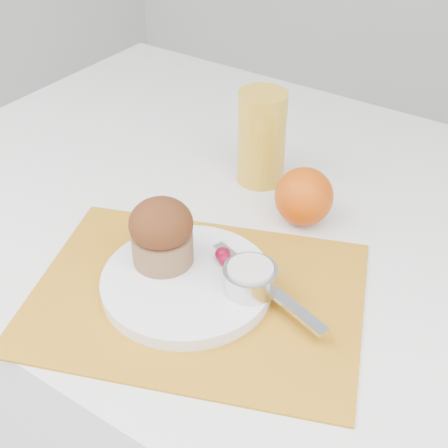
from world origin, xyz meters
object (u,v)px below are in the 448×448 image
Objects in this scene: table at (269,383)px; juice_glass at (262,138)px; muffin at (162,233)px; plate at (187,282)px; orange at (304,197)px.

table is 0.46m from juice_glass.
plate is at bearing -12.82° from muffin.
orange is at bearing 1.34° from table.
muffin is at bearing -115.26° from orange.
muffin reaches higher than orange.
orange is at bearing -29.48° from juice_glass.
muffin reaches higher than plate.
juice_glass reaches higher than plate.
muffin is (-0.09, -0.19, 0.02)m from orange.
orange is 0.56× the size of juice_glass.
juice_glass is at bearing 102.18° from plate.
table is at bearing -40.03° from juice_glass.
juice_glass is (-0.07, 0.06, 0.45)m from table.
plate is at bearing -94.15° from table.
table is at bearing 85.85° from plate.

